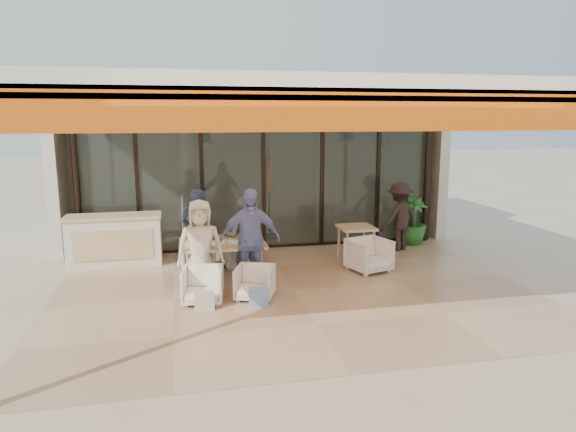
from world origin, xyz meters
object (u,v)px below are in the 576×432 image
object	(u,v)px
side_table	(356,231)
potted_palm	(412,220)
side_chair	(369,254)
chair_near_left	(203,284)
standing_woman	(399,217)
chair_far_left	(198,253)
host_counter	(115,240)
diner_periwinkle	(250,240)
chair_far_right	(240,250)
dining_table	(223,246)
diner_cream	(200,247)
diner_grey	(243,236)
chair_near_right	(255,281)
diner_navy	(198,233)

from	to	relation	value
side_table	potted_palm	size ratio (longest dim) A/B	0.64
side_table	side_chair	xyz separation A→B (m)	(0.00, -0.75, -0.28)
chair_near_left	standing_woman	distance (m)	5.06
chair_far_left	chair_near_left	size ratio (longest dim) A/B	1.01
host_counter	diner_periwinkle	world-z (taller)	diner_periwinkle
side_chair	chair_far_right	bearing A→B (deg)	142.43
chair_far_left	chair_far_right	bearing A→B (deg)	177.00
dining_table	chair_near_left	world-z (taller)	dining_table
diner_cream	side_table	size ratio (longest dim) A/B	2.16
chair_far_left	side_table	bearing A→B (deg)	175.04
diner_grey	side_table	distance (m)	2.42
chair_far_left	chair_near_left	world-z (taller)	chair_far_left
diner_periwinkle	chair_near_right	bearing A→B (deg)	-87.74
diner_cream	diner_periwinkle	world-z (taller)	diner_periwinkle
dining_table	diner_cream	distance (m)	0.63
dining_table	chair_near_right	world-z (taller)	dining_table
chair_near_left	dining_table	bearing A→B (deg)	75.43
host_counter	diner_navy	world-z (taller)	diner_navy
chair_near_left	diner_navy	distance (m)	1.49
diner_periwinkle	potted_palm	xyz separation A→B (m)	(4.15, 2.37, -0.30)
side_table	standing_woman	world-z (taller)	standing_woman
dining_table	chair_near_left	distance (m)	1.10
chair_near_right	potted_palm	bearing A→B (deg)	54.34
host_counter	side_chair	xyz separation A→B (m)	(4.83, -1.48, -0.17)
chair_near_left	side_table	world-z (taller)	side_table
chair_near_left	diner_navy	bearing A→B (deg)	98.72
chair_near_left	standing_woman	size ratio (longest dim) A/B	0.42
chair_far_right	chair_near_left	world-z (taller)	chair_far_right
diner_cream	standing_woman	size ratio (longest dim) A/B	1.04
chair_near_left	diner_grey	world-z (taller)	diner_grey
side_chair	potted_palm	distance (m)	2.56
chair_near_left	diner_cream	world-z (taller)	diner_cream
potted_palm	host_counter	bearing A→B (deg)	-176.96
chair_near_left	diner_periwinkle	bearing A→B (deg)	39.48
chair_far_left	chair_far_right	xyz separation A→B (m)	(0.84, 0.00, 0.02)
host_counter	chair_far_right	size ratio (longest dim) A/B	2.62
diner_navy	side_table	bearing A→B (deg)	-173.79
chair_far_right	chair_near_left	size ratio (longest dim) A/B	1.09
standing_woman	diner_periwinkle	bearing A→B (deg)	6.12
chair_near_left	standing_woman	world-z (taller)	standing_woman
diner_cream	chair_near_right	bearing A→B (deg)	-29.84
chair_far_left	potted_palm	xyz separation A→B (m)	(4.99, 0.97, 0.26)
side_table	side_chair	bearing A→B (deg)	-90.00
chair_far_right	diner_grey	size ratio (longest dim) A/B	0.48
host_counter	chair_near_left	xyz separation A→B (m)	(1.60, -2.52, -0.21)
side_chair	potted_palm	bearing A→B (deg)	28.26
host_counter	chair_near_right	bearing A→B (deg)	-45.90
chair_far_right	standing_woman	size ratio (longest dim) A/B	0.46
diner_grey	potted_palm	bearing A→B (deg)	-143.06
chair_near_right	host_counter	bearing A→B (deg)	153.78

